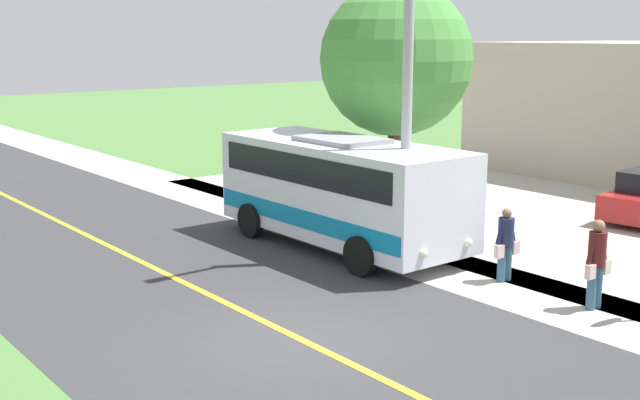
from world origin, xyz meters
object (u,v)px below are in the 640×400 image
shuttle_bus_front (342,187)px  tree_curbside (396,60)px  street_light_pole (404,67)px  pedestrian_with_bags (597,261)px  pedestrian_waiting (506,242)px

shuttle_bus_front → tree_curbside: size_ratio=1.07×
street_light_pole → shuttle_bus_front: bearing=-80.2°
shuttle_bus_front → pedestrian_with_bags: 6.67m
pedestrian_waiting → street_light_pole: bearing=-77.4°
shuttle_bus_front → pedestrian_waiting: size_ratio=4.41×
pedestrian_with_bags → tree_curbside: size_ratio=0.27×
shuttle_bus_front → pedestrian_with_bags: bearing=97.2°
shuttle_bus_front → pedestrian_waiting: (-0.89, 4.38, -0.66)m
shuttle_bus_front → pedestrian_waiting: shuttle_bus_front is taller
shuttle_bus_front → tree_curbside: bearing=-158.6°
pedestrian_with_bags → pedestrian_waiting: 2.21m
shuttle_bus_front → tree_curbside: tree_curbside is taller
pedestrian_waiting → tree_curbside: size_ratio=0.24×
pedestrian_with_bags → street_light_pole: street_light_pole is taller
street_light_pole → tree_curbside: size_ratio=1.23×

